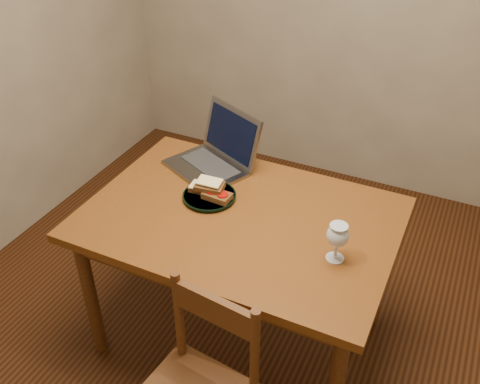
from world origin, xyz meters
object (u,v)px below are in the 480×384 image
at_px(milk_glass, 337,242).
at_px(laptop, 217,152).
at_px(plate, 209,196).
at_px(table, 240,231).

distance_m(milk_glass, laptop, 0.82).
xyz_separation_m(plate, laptop, (-0.10, 0.27, 0.06)).
relative_size(table, milk_glass, 7.96).
relative_size(table, plate, 5.51).
bearing_deg(plate, table, -17.35).
height_order(table, laptop, laptop).
bearing_deg(milk_glass, laptop, 150.15).
xyz_separation_m(table, plate, (-0.18, 0.05, 0.10)).
bearing_deg(plate, laptop, 109.99).
height_order(milk_glass, laptop, laptop).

